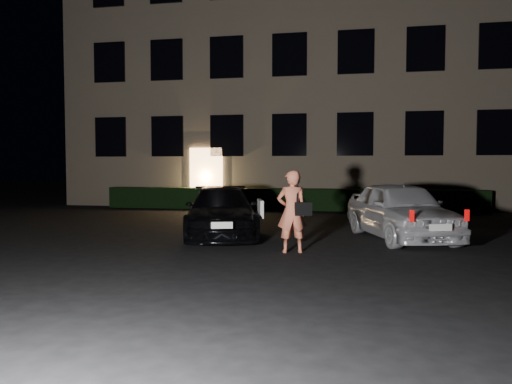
# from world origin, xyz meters

# --- Properties ---
(ground) EXTENTS (80.00, 80.00, 0.00)m
(ground) POSITION_xyz_m (0.00, 0.00, 0.00)
(ground) COLOR black
(ground) RESTS_ON ground
(building) EXTENTS (20.00, 8.11, 12.00)m
(building) POSITION_xyz_m (-0.00, 14.99, 6.00)
(building) COLOR #756354
(building) RESTS_ON ground
(hedge) EXTENTS (15.00, 0.70, 0.85)m
(hedge) POSITION_xyz_m (0.00, 10.50, 0.42)
(hedge) COLOR black
(hedge) RESTS_ON ground
(sedan) EXTENTS (2.78, 4.51, 1.22)m
(sedan) POSITION_xyz_m (-0.68, 2.86, 0.61)
(sedan) COLOR black
(sedan) RESTS_ON ground
(hatch) EXTENTS (2.82, 4.41, 1.40)m
(hatch) POSITION_xyz_m (3.67, 3.19, 0.70)
(hatch) COLOR silver
(hatch) RESTS_ON ground
(man) EXTENTS (0.77, 0.56, 1.67)m
(man) POSITION_xyz_m (1.36, 0.84, 0.84)
(man) COLOR #DE6F4F
(man) RESTS_ON ground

